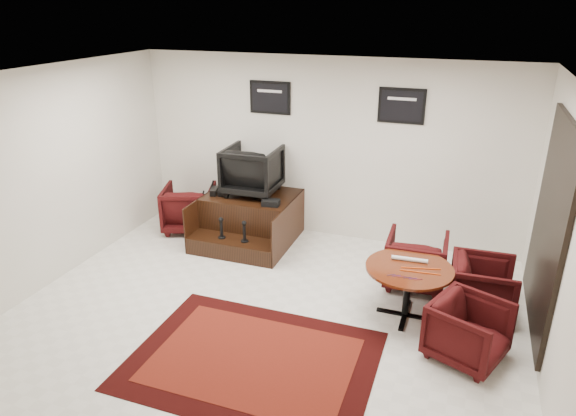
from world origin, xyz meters
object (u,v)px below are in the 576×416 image
(meeting_table, at_px, (409,273))
(table_chair_back, at_px, (416,258))
(shine_podium, at_px, (250,219))
(shine_chair, at_px, (252,168))
(table_chair_window, at_px, (483,284))
(table_chair_corner, at_px, (469,328))
(armchair_side, at_px, (189,206))

(meeting_table, relative_size, table_chair_back, 1.30)
(table_chair_back, bearing_deg, meeting_table, 88.03)
(shine_podium, distance_m, shine_chair, 0.82)
(meeting_table, relative_size, table_chair_window, 1.35)
(shine_podium, xyz_separation_m, shine_chair, (0.00, 0.15, 0.80))
(shine_podium, distance_m, meeting_table, 2.97)
(table_chair_back, relative_size, table_chair_corner, 1.07)
(table_chair_corner, bearing_deg, table_chair_window, 15.01)
(shine_podium, relative_size, meeting_table, 1.43)
(shine_chair, height_order, table_chair_back, shine_chair)
(meeting_table, bearing_deg, armchair_side, 159.57)
(shine_chair, bearing_deg, table_chair_corner, 146.41)
(shine_chair, relative_size, table_chair_corner, 1.14)
(meeting_table, bearing_deg, shine_chair, 149.99)
(shine_chair, height_order, table_chair_corner, shine_chair)
(table_chair_back, bearing_deg, table_chair_corner, 115.61)
(shine_podium, height_order, meeting_table, shine_podium)
(table_chair_window, bearing_deg, armchair_side, 75.92)
(table_chair_back, xyz_separation_m, table_chair_window, (0.83, -0.39, -0.01))
(table_chair_window, bearing_deg, table_chair_back, 62.79)
(shine_podium, height_order, table_chair_corner, table_chair_corner)
(armchair_side, distance_m, table_chair_window, 4.66)
(armchair_side, relative_size, table_chair_corner, 1.13)
(meeting_table, xyz_separation_m, table_chair_corner, (0.71, -0.57, -0.21))
(meeting_table, distance_m, table_chair_corner, 0.94)
(meeting_table, xyz_separation_m, table_chair_window, (0.84, 0.41, -0.20))
(shine_podium, bearing_deg, meeting_table, -27.58)
(shine_chair, distance_m, table_chair_window, 3.71)
(table_chair_back, bearing_deg, table_chair_window, 153.38)
(meeting_table, bearing_deg, table_chair_window, 25.77)
(shine_podium, xyz_separation_m, meeting_table, (2.62, -1.37, 0.24))
(shine_podium, height_order, armchair_side, armchair_side)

